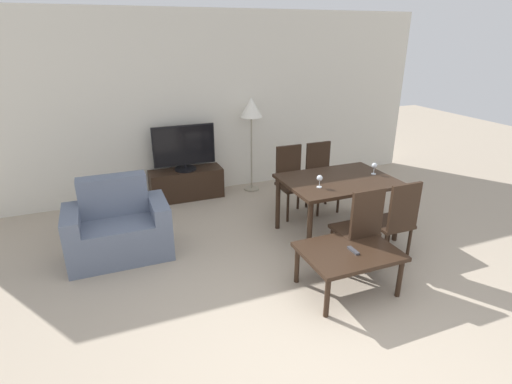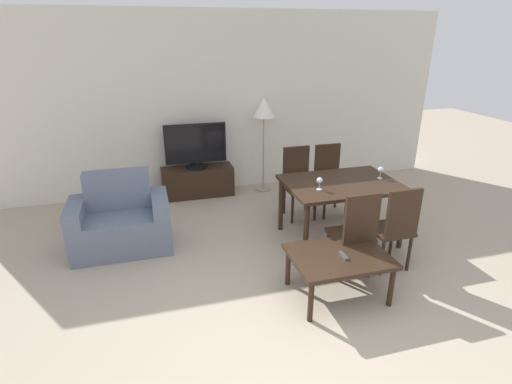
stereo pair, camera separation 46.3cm
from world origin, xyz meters
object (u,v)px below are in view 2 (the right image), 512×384
remote_primary (343,256)px  wine_glass_left (381,170)px  dining_chair_near (355,231)px  dining_chair_far (329,176)px  coffee_table (339,259)px  wine_glass_center (320,181)px  tv_stand (198,181)px  dining_chair_near_right (395,225)px  dining_table (341,189)px  dining_chair_far_left (298,179)px  armchair (121,223)px  floor_lamp (264,111)px  tv (196,146)px

remote_primary → wine_glass_left: bearing=46.9°
dining_chair_near → remote_primary: (-0.28, -0.30, -0.07)m
dining_chair_far → remote_primary: (-0.74, -1.87, -0.07)m
coffee_table → wine_glass_center: bearing=79.1°
tv_stand → wine_glass_left: 2.79m
wine_glass_left → dining_chair_near_right: bearing=-109.2°
dining_table → wine_glass_center: wine_glass_center is taller
dining_chair_far_left → wine_glass_left: 1.13m
tv_stand → dining_chair_far_left: size_ratio=1.14×
dining_table → dining_chair_far_left: 0.83m
armchair → remote_primary: (2.03, -1.56, 0.13)m
tv_stand → dining_chair_far: dining_chair_far is taller
dining_chair_far_left → remote_primary: dining_chair_far_left is taller
dining_chair_near → remote_primary: size_ratio=6.36×
dining_chair_far → floor_lamp: floor_lamp is taller
tv_stand → remote_primary: (0.95, -2.96, 0.23)m
wine_glass_left → dining_chair_far: bearing=108.8°
dining_chair_near → dining_chair_far_left: 1.57m
armchair → floor_lamp: floor_lamp is taller
floor_lamp → wine_glass_center: (0.06, -1.98, -0.42)m
dining_table → dining_chair_far: bearing=73.6°
tv_stand → dining_chair_far: 2.03m
wine_glass_left → wine_glass_center: same height
dining_chair_far → wine_glass_center: (-0.59, -0.94, 0.32)m
dining_table → dining_chair_near_right: dining_chair_near_right is taller
dining_table → remote_primary: bearing=-115.1°
tv → wine_glass_left: bearing=-43.7°
dining_chair_far_left → wine_glass_center: bearing=-97.5°
dining_chair_far → wine_glass_left: bearing=-71.2°
dining_table → floor_lamp: size_ratio=0.90×
dining_table → floor_lamp: floor_lamp is taller
armchair → floor_lamp: bearing=32.4°
dining_table → wine_glass_center: (-0.35, -0.15, 0.18)m
tv → dining_chair_near: size_ratio=0.96×
remote_primary → wine_glass_center: bearing=80.6°
floor_lamp → wine_glass_left: floor_lamp is taller
armchair → dining_chair_near_right: (2.77, -1.26, 0.20)m
armchair → coffee_table: size_ratio=1.21×
tv_stand → wine_glass_center: 2.39m
dining_chair_far → dining_chair_far_left: 0.46m
tv_stand → dining_chair_far: (1.69, -1.08, 0.29)m
armchair → dining_chair_far: size_ratio=1.15×
dining_chair_near_right → wine_glass_center: bearing=132.7°
dining_chair_far_left → wine_glass_center: (-0.12, -0.94, 0.32)m
armchair → dining_table: bearing=-10.5°
armchair → dining_table: 2.61m
tv → wine_glass_center: (1.11, -2.02, 0.05)m
floor_lamp → remote_primary: bearing=-91.9°
dining_chair_near → wine_glass_left: size_ratio=6.53×
dining_table → remote_primary: (-0.51, -1.09, -0.20)m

